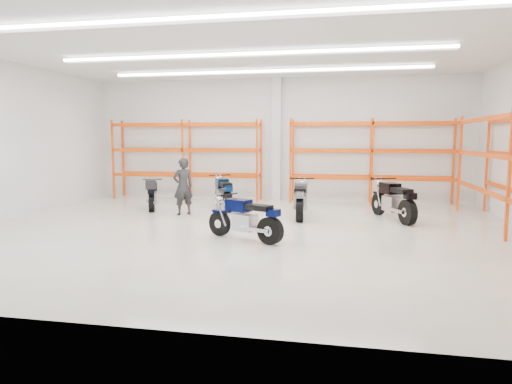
% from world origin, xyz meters
% --- Properties ---
extents(ground, '(14.00, 14.00, 0.00)m').
position_xyz_m(ground, '(0.00, 0.00, 0.00)').
color(ground, beige).
rests_on(ground, ground).
extents(room_shell, '(14.02, 12.02, 4.51)m').
position_xyz_m(room_shell, '(0.00, 0.03, 3.28)').
color(room_shell, silver).
rests_on(room_shell, ground).
extents(motorcycle_main, '(1.93, 1.07, 1.02)m').
position_xyz_m(motorcycle_main, '(0.36, -1.04, 0.48)').
color(motorcycle_main, black).
rests_on(motorcycle_main, ground).
extents(motorcycle_back_a, '(1.00, 1.94, 1.04)m').
position_xyz_m(motorcycle_back_a, '(-3.62, 2.76, 0.50)').
color(motorcycle_back_a, black).
rests_on(motorcycle_back_a, ground).
extents(motorcycle_back_b, '(1.14, 2.06, 1.09)m').
position_xyz_m(motorcycle_back_b, '(-1.38, 3.35, 0.51)').
color(motorcycle_back_b, black).
rests_on(motorcycle_back_b, ground).
extents(motorcycle_back_c, '(0.75, 2.27, 1.11)m').
position_xyz_m(motorcycle_back_c, '(1.25, 2.19, 0.52)').
color(motorcycle_back_c, black).
rests_on(motorcycle_back_c, ground).
extents(motorcycle_back_d, '(1.13, 2.21, 1.15)m').
position_xyz_m(motorcycle_back_d, '(3.88, 2.27, 0.54)').
color(motorcycle_back_d, black).
rests_on(motorcycle_back_d, ground).
extents(standing_man, '(0.74, 0.73, 1.72)m').
position_xyz_m(standing_man, '(-2.28, 2.03, 0.86)').
color(standing_man, black).
rests_on(standing_man, ground).
extents(structural_column, '(0.32, 0.32, 4.50)m').
position_xyz_m(structural_column, '(0.00, 5.82, 2.25)').
color(structural_column, white).
rests_on(structural_column, ground).
extents(pallet_racking_back_left, '(5.67, 0.87, 3.00)m').
position_xyz_m(pallet_racking_back_left, '(-3.40, 5.48, 1.79)').
color(pallet_racking_back_left, '#F34208').
rests_on(pallet_racking_back_left, ground).
extents(pallet_racking_back_right, '(5.67, 0.87, 3.00)m').
position_xyz_m(pallet_racking_back_right, '(3.40, 5.48, 1.79)').
color(pallet_racking_back_right, '#F34208').
rests_on(pallet_racking_back_right, ground).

